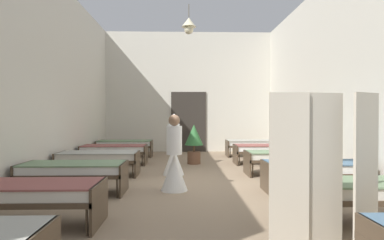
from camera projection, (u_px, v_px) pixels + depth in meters
The scene contains 16 objects.
ground_plane at pixel (194, 185), 7.13m from camera, with size 7.23×13.01×0.10m, color #8C755B.
room_shell at pixel (192, 78), 8.51m from camera, with size 7.03×12.61×4.81m.
bed_left_row_1 at pixel (27, 193), 4.31m from camera, with size 1.90×0.84×0.57m.
bed_right_row_1 at pixel (369, 191), 4.44m from camera, with size 1.90×0.84×0.57m.
bed_left_row_2 at pixel (74, 170), 6.14m from camera, with size 1.90×0.84×0.57m.
bed_right_row_2 at pixel (315, 169), 6.27m from camera, with size 1.90×0.84×0.57m.
bed_left_row_3 at pixel (99, 158), 7.98m from camera, with size 1.90×0.84×0.57m.
bed_right_row_3 at pixel (285, 157), 8.11m from camera, with size 1.90×0.84×0.57m.
bed_left_row_4 at pixel (114, 150), 9.81m from camera, with size 1.90×0.84×0.57m.
bed_right_row_4 at pixel (266, 149), 9.94m from camera, with size 1.90×0.84×0.57m.
bed_left_row_5 at pixel (125, 144), 11.65m from camera, with size 1.90×0.84×0.57m.
bed_right_row_5 at pixel (253, 144), 11.78m from camera, with size 1.90×0.84×0.57m.
nurse_near_aisle at pixel (174, 163), 6.40m from camera, with size 0.52×0.52×1.49m.
nurse_mid_aisle at pixel (173, 153), 8.09m from camera, with size 0.52×0.52×1.49m.
potted_plant at pixel (194, 140), 9.94m from camera, with size 0.56×0.56×1.18m.
privacy_screen at pixel (327, 171), 3.57m from camera, with size 1.24×0.24×1.70m.
Camera 1 is at (-0.24, -7.11, 1.45)m, focal length 30.98 mm.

